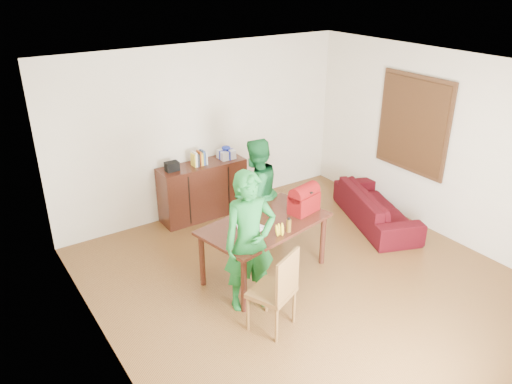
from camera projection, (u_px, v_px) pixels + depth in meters
room at (310, 189)px, 5.92m from camera, size 5.20×5.70×2.90m
table at (265, 229)px, 6.36m from camera, size 1.78×1.22×0.76m
chair at (272, 305)px, 5.54m from camera, size 0.58×0.57×0.99m
person_near at (250, 242)px, 5.68m from camera, size 0.70×0.54×1.72m
person_far at (256, 193)px, 7.05m from camera, size 0.91×0.79×1.59m
laptop at (252, 227)px, 6.12m from camera, size 0.34×0.28×0.21m
bananas at (280, 233)px, 6.00m from camera, size 0.18×0.13×0.06m
bottle at (289, 225)px, 6.06m from camera, size 0.07×0.07×0.19m
red_bag at (304, 201)px, 6.52m from camera, size 0.45×0.32×0.30m
sofa at (376, 207)px, 7.84m from camera, size 1.33×1.97×0.54m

